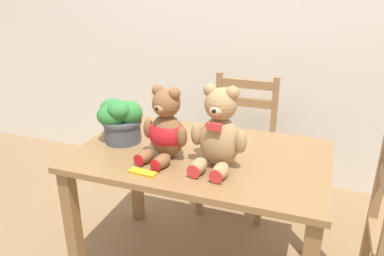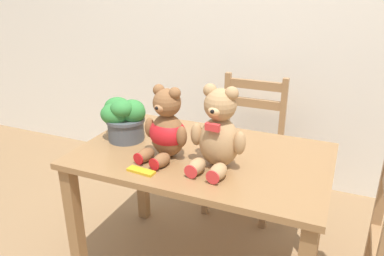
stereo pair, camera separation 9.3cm
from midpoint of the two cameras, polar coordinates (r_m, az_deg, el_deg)
name	(u,v)px [view 2 (the right image)]	position (r m, az deg, el deg)	size (l,w,h in m)	color
wall_back	(267,10)	(2.81, 12.36, 17.16)	(8.00, 0.04, 2.60)	silver
dining_table	(202,173)	(1.86, 3.04, -6.94)	(1.20, 0.76, 0.72)	olive
wooden_chair_behind	(247,143)	(2.60, 9.36, -2.34)	(0.44, 0.46, 0.89)	#997047
teddy_bear_left	(167,129)	(1.73, -2.36, -0.20)	(0.24, 0.27, 0.34)	brown
teddy_bear_right	(218,133)	(1.63, 5.66, -0.81)	(0.26, 0.27, 0.37)	tan
potted_plant	(124,117)	(1.94, -8.93, 1.72)	(0.24, 0.20, 0.23)	#4C5156
chocolate_bar	(141,171)	(1.64, -6.15, -6.56)	(0.13, 0.04, 0.01)	gold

